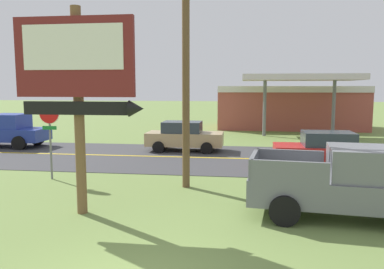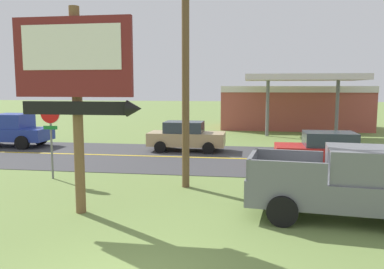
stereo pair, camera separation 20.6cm
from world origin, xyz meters
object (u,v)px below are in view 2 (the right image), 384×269
Objects in this scene: pickup_blue_on_road at (7,130)px; car_tan_mid_lane at (186,136)px; motel_sign at (76,76)px; utility_pole at (186,62)px; gas_station at (293,106)px; car_red_near_lane at (326,151)px; pickup_grey_parked_on_lawn at (349,184)px; stop_sign at (51,127)px.

car_tan_mid_lane is (10.81, 0.00, -0.13)m from pickup_blue_on_road.
car_tan_mid_lane is at bearing 84.13° from motel_sign.
motel_sign is 4.18m from utility_pole.
motel_sign is 14.99m from pickup_blue_on_road.
motel_sign is 1.09× the size of pickup_blue_on_road.
gas_station reaches higher than pickup_blue_on_road.
car_red_near_lane is 7.84m from car_tan_mid_lane.
gas_station is 23.51m from pickup_grey_parked_on_lawn.
pickup_blue_on_road is (-12.08, 7.71, -3.42)m from utility_pole.
motel_sign is at bearing -95.87° from car_tan_mid_lane.
pickup_grey_parked_on_lawn is 19.90m from pickup_blue_on_road.
pickup_grey_parked_on_lawn reaches higher than car_tan_mid_lane.
utility_pole is at bearing 150.83° from pickup_grey_parked_on_lawn.
stop_sign is at bearing 162.70° from pickup_grey_parked_on_lawn.
motel_sign is 1.35× the size of car_red_near_lane.
pickup_grey_parked_on_lawn is 6.46m from car_red_near_lane.
gas_station is 2.31× the size of pickup_blue_on_road.
utility_pole is 8.59m from car_tan_mid_lane.
motel_sign reaches higher than gas_station.
pickup_blue_on_road is 10.81m from car_tan_mid_lane.
car_tan_mid_lane is (4.05, 7.26, -1.20)m from stop_sign.
car_red_near_lane is at bearing 41.93° from motel_sign.
motel_sign reaches higher than pickup_grey_parked_on_lawn.
pickup_grey_parked_on_lawn is at bearing -29.17° from utility_pole.
utility_pole is 21.69m from gas_station.
gas_station is at bearing 36.03° from pickup_blue_on_road.
utility_pole reaches higher than pickup_blue_on_road.
car_tan_mid_lane is at bearing 0.00° from pickup_blue_on_road.
gas_station is at bearing 74.28° from utility_pole.
stop_sign reaches higher than car_red_near_lane.
gas_station reaches higher than pickup_grey_parked_on_lawn.
utility_pole reaches higher than car_red_near_lane.
car_red_near_lane is at bearing 84.59° from pickup_grey_parked_on_lawn.
car_red_near_lane is (-0.37, -17.04, -1.11)m from gas_station.
car_red_near_lane is at bearing -91.24° from gas_station.
gas_station reaches higher than stop_sign.
pickup_grey_parked_on_lawn is at bearing -95.41° from car_red_near_lane.
motel_sign reaches higher than pickup_blue_on_road.
utility_pole is at bearing -4.90° from stop_sign.
utility_pole is (2.41, 3.37, 0.54)m from motel_sign.
pickup_blue_on_road is at bearing 132.97° from stop_sign.
pickup_blue_on_road is 18.01m from car_red_near_lane.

